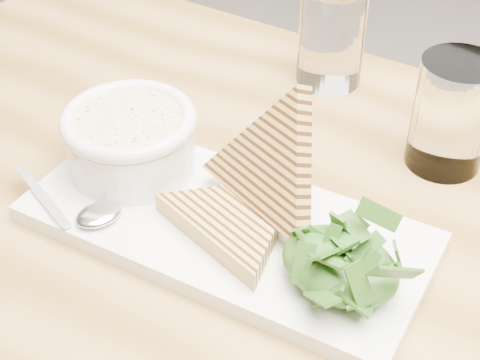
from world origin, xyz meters
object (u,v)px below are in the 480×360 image
Objects in this scene: glass_near at (332,36)px; glass_far at (452,114)px; platter at (226,227)px; soup_bowl at (132,146)px; table_top at (262,274)px.

glass_far is (0.18, -0.06, 0.00)m from glass_near.
glass_near is 1.00× the size of glass_far.
glass_far is at bearing -18.32° from glass_near.
soup_bowl is (-0.12, 0.00, 0.03)m from platter.
platter is 3.15× the size of glass_near.
soup_bowl is at bearing 178.44° from platter.
glass_far is (0.06, 0.22, 0.08)m from table_top.
glass_near and glass_far have the same top height.
platter is 3.14× the size of glass_far.
glass_far is at bearing 65.09° from platter.
glass_near reaches higher than soup_bowl.
table_top is 0.05m from platter.
glass_near is at bearing 161.68° from glass_far.
platter is 0.29m from glass_near.
glass_far is (0.10, 0.22, 0.05)m from platter.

